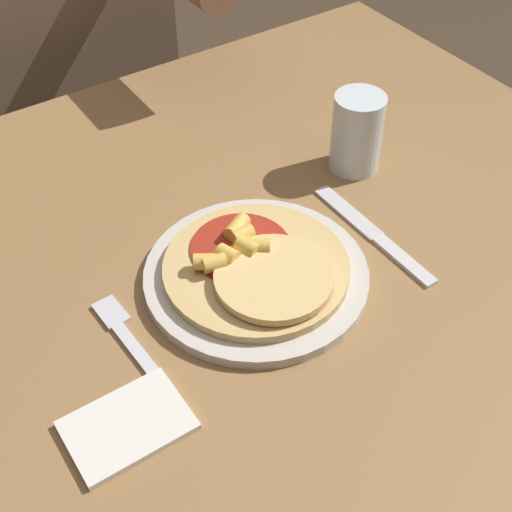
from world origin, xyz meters
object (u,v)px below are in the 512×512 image
object	(u,v)px
drinking_glass	(357,133)
person_diner	(61,32)
dining_table	(245,318)
fork	(131,342)
knife	(375,235)
plate	(256,276)
pizza	(257,267)

from	to	relation	value
drinking_glass	person_diner	size ratio (longest dim) A/B	0.09
drinking_glass	dining_table	bearing A→B (deg)	-160.86
drinking_glass	person_diner	distance (m)	0.68
person_diner	dining_table	bearing A→B (deg)	-95.16
person_diner	fork	bearing A→B (deg)	-107.11
knife	person_diner	distance (m)	0.79
dining_table	person_diner	xyz separation A→B (m)	(0.07, 0.74, 0.08)
fork	knife	xyz separation A→B (m)	(0.34, -0.02, 0.00)
dining_table	drinking_glass	world-z (taller)	drinking_glass
plate	pizza	xyz separation A→B (m)	(-0.00, -0.00, 0.02)
dining_table	plate	bearing A→B (deg)	-90.55
plate	fork	world-z (taller)	plate
drinking_glass	person_diner	bearing A→B (deg)	105.01
fork	drinking_glass	size ratio (longest dim) A/B	1.55
fork	drinking_glass	xyz separation A→B (m)	(0.41, 0.11, 0.05)
dining_table	knife	xyz separation A→B (m)	(0.17, -0.05, 0.10)
fork	person_diner	world-z (taller)	person_diner
person_diner	pizza	bearing A→B (deg)	-95.06
fork	knife	bearing A→B (deg)	-2.96
pizza	person_diner	xyz separation A→B (m)	(0.07, 0.77, -0.04)
pizza	person_diner	size ratio (longest dim) A/B	0.18
dining_table	person_diner	world-z (taller)	person_diner
pizza	drinking_glass	distance (m)	0.27
knife	person_diner	size ratio (longest dim) A/B	0.18
plate	person_diner	bearing A→B (deg)	85.00
plate	fork	size ratio (longest dim) A/B	1.54
person_diner	knife	bearing A→B (deg)	-82.56
dining_table	knife	distance (m)	0.20
plate	person_diner	distance (m)	0.77
plate	fork	distance (m)	0.17
pizza	fork	size ratio (longest dim) A/B	1.27
dining_table	person_diner	bearing A→B (deg)	84.84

